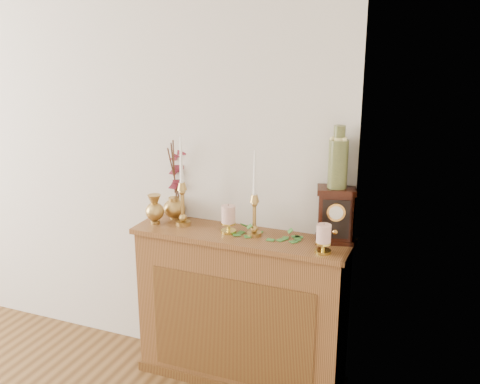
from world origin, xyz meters
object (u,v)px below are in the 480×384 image
at_px(candlestick_left, 182,197).
at_px(ceramic_vase, 338,160).
at_px(ginger_jar, 177,182).
at_px(bud_vase, 155,209).
at_px(candlestick_center, 254,208).
at_px(mantel_clock, 335,215).

height_order(candlestick_left, ceramic_vase, ceramic_vase).
bearing_deg(ginger_jar, bud_vase, -111.30).
xyz_separation_m(candlestick_center, bud_vase, (-0.61, -0.03, -0.07)).
bearing_deg(bud_vase, mantel_clock, 6.27).
height_order(bud_vase, ceramic_vase, ceramic_vase).
bearing_deg(ceramic_vase, ginger_jar, 177.39).
distance_m(candlestick_left, mantel_clock, 0.88).
relative_size(candlestick_center, ceramic_vase, 1.47).
bearing_deg(mantel_clock, ginger_jar, 162.65).
relative_size(ginger_jar, mantel_clock, 1.62).
distance_m(candlestick_left, candlestick_center, 0.44).
height_order(candlestick_left, mantel_clock, candlestick_left).
bearing_deg(ceramic_vase, bud_vase, -173.58).
distance_m(candlestick_center, ceramic_vase, 0.52).
height_order(ginger_jar, mantel_clock, ginger_jar).
distance_m(candlestick_center, ginger_jar, 0.56).
distance_m(candlestick_center, mantel_clock, 0.44).
xyz_separation_m(ginger_jar, ceramic_vase, (0.97, -0.04, 0.23)).
relative_size(candlestick_left, ginger_jar, 1.07).
relative_size(ginger_jar, ceramic_vase, 1.49).
xyz_separation_m(candlestick_left, ceramic_vase, (0.87, 0.08, 0.28)).
relative_size(candlestick_left, bud_vase, 3.00).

